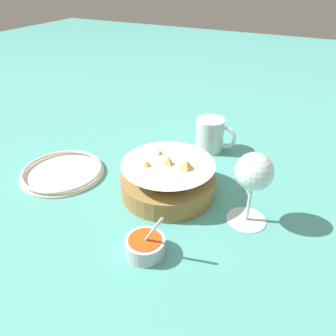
# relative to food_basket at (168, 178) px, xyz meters

# --- Properties ---
(ground_plane) EXTENTS (4.00, 4.00, 0.00)m
(ground_plane) POSITION_rel_food_basket_xyz_m (0.03, -0.03, -0.04)
(ground_plane) COLOR teal
(food_basket) EXTENTS (0.20, 0.20, 0.09)m
(food_basket) POSITION_rel_food_basket_xyz_m (0.00, 0.00, 0.00)
(food_basket) COLOR olive
(food_basket) RESTS_ON ground_plane
(sauce_cup) EXTENTS (0.07, 0.07, 0.09)m
(sauce_cup) POSITION_rel_food_basket_xyz_m (0.04, -0.18, -0.02)
(sauce_cup) COLOR #B7B7BC
(sauce_cup) RESTS_ON ground_plane
(wine_glass) EXTENTS (0.08, 0.08, 0.15)m
(wine_glass) POSITION_rel_food_basket_xyz_m (0.18, -0.01, 0.07)
(wine_glass) COLOR silver
(wine_glass) RESTS_ON ground_plane
(beer_mug) EXTENTS (0.11, 0.07, 0.09)m
(beer_mug) POSITION_rel_food_basket_xyz_m (0.01, 0.22, 0.00)
(beer_mug) COLOR silver
(beer_mug) RESTS_ON ground_plane
(side_plate) EXTENTS (0.19, 0.19, 0.01)m
(side_plate) POSITION_rel_food_basket_xyz_m (-0.26, -0.05, -0.03)
(side_plate) COLOR silver
(side_plate) RESTS_ON ground_plane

